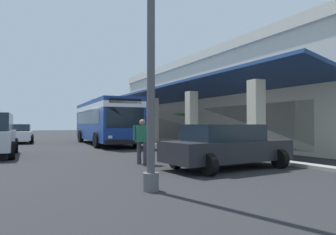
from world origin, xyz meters
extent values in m
plane|color=#262628|center=(0.00, 8.00, 0.00)|extent=(120.00, 120.00, 0.00)
cube|color=#9E998E|center=(-0.92, 4.32, 0.06)|extent=(31.48, 0.50, 0.12)
cube|color=beige|center=(-0.92, 14.02, 3.04)|extent=(26.23, 13.24, 6.09)
cube|color=beige|center=(-0.92, 14.02, 6.39)|extent=(26.53, 13.54, 0.60)
cube|color=beige|center=(-11.41, 4.48, 1.67)|extent=(0.55, 0.55, 3.35)
cube|color=beige|center=(-6.17, 4.48, 1.67)|extent=(0.55, 0.55, 3.35)
cube|color=beige|center=(-0.92, 4.48, 1.67)|extent=(0.55, 0.55, 3.35)
cube|color=beige|center=(4.32, 4.48, 1.67)|extent=(0.55, 0.55, 3.35)
cube|color=beige|center=(9.57, 4.48, 1.67)|extent=(0.55, 0.55, 3.35)
cube|color=navy|center=(-0.92, 5.80, 3.70)|extent=(26.23, 3.16, 0.82)
cube|color=#19232D|center=(-0.92, 7.44, 1.40)|extent=(22.03, 0.08, 2.40)
cube|color=navy|center=(-3.05, 1.46, 1.73)|extent=(11.12, 3.14, 2.75)
cube|color=white|center=(-3.05, 1.46, 2.65)|extent=(11.14, 3.16, 0.36)
cube|color=#19232D|center=(-3.35, 1.48, 1.95)|extent=(9.37, 3.08, 0.90)
cube|color=#19232D|center=(2.41, 1.17, 1.85)|extent=(0.18, 2.24, 1.20)
cube|color=black|center=(2.42, 1.17, 2.82)|extent=(0.16, 1.94, 0.28)
cube|color=black|center=(2.54, 1.16, 0.45)|extent=(0.33, 2.46, 0.24)
cube|color=silver|center=(2.51, 2.05, 0.75)|extent=(0.07, 0.24, 0.16)
cube|color=silver|center=(2.41, 0.27, 0.75)|extent=(0.07, 0.24, 0.16)
cube|color=silver|center=(-4.55, 1.54, 3.22)|extent=(2.49, 1.91, 0.24)
cylinder|color=black|center=(0.64, 2.54, 0.50)|extent=(1.00, 0.30, 1.00)
cylinder|color=black|center=(0.50, -0.01, 0.50)|extent=(1.00, 0.30, 1.00)
cylinder|color=black|center=(-6.06, 2.90, 0.50)|extent=(1.00, 0.30, 1.00)
cylinder|color=black|center=(-6.20, 0.36, 0.50)|extent=(1.00, 0.30, 1.00)
cylinder|color=black|center=(5.01, -4.71, 0.38)|extent=(0.76, 0.26, 0.76)
cylinder|color=black|center=(1.76, -4.53, 0.38)|extent=(0.76, 0.26, 0.76)
cube|color=#232328|center=(11.18, 1.72, 0.60)|extent=(2.10, 4.52, 0.66)
cube|color=#19232D|center=(11.19, 1.52, 1.20)|extent=(1.75, 2.57, 0.54)
cylinder|color=black|center=(10.18, 3.15, 0.32)|extent=(0.64, 0.22, 0.64)
cylinder|color=black|center=(11.97, 3.27, 0.32)|extent=(0.64, 0.22, 0.64)
cylinder|color=black|center=(10.39, 0.16, 0.32)|extent=(0.64, 0.22, 0.64)
cylinder|color=black|center=(12.18, 0.29, 0.32)|extent=(0.64, 0.22, 0.64)
cube|color=silver|center=(-7.36, -4.15, 0.60)|extent=(4.54, 2.17, 0.66)
cube|color=#19232D|center=(-7.56, -4.14, 1.20)|extent=(2.59, 1.79, 0.54)
cylinder|color=black|center=(-5.79, -3.38, 0.32)|extent=(0.64, 0.22, 0.64)
cylinder|color=black|center=(-5.94, -5.18, 0.32)|extent=(0.64, 0.22, 0.64)
cylinder|color=black|center=(-8.77, -3.13, 0.32)|extent=(0.64, 0.22, 0.64)
cylinder|color=black|center=(-8.92, -4.92, 0.32)|extent=(0.64, 0.22, 0.64)
cylinder|color=#38383D|center=(8.99, -0.34, 0.41)|extent=(0.16, 0.16, 0.82)
cylinder|color=#38383D|center=(8.79, -0.50, 0.41)|extent=(0.16, 0.16, 0.82)
cube|color=#26664C|center=(8.89, -0.42, 1.13)|extent=(0.23, 0.48, 0.62)
sphere|color=#8C664C|center=(8.89, -0.42, 1.55)|extent=(0.22, 0.22, 0.22)
cylinder|color=#26664C|center=(8.95, -0.13, 1.16)|extent=(0.09, 0.09, 0.55)
cylinder|color=#26664C|center=(8.83, -0.71, 1.16)|extent=(0.09, 0.09, 0.55)
cube|color=#4C4742|center=(2.43, 5.30, 0.24)|extent=(0.98, 0.98, 0.49)
cylinder|color=#332319|center=(2.43, 5.30, 0.50)|extent=(0.83, 0.83, 0.02)
cylinder|color=brown|center=(2.43, 5.30, 1.25)|extent=(0.16, 0.16, 1.52)
ellipsoid|color=#286B33|center=(2.79, 5.29, 2.19)|extent=(0.71, 0.24, 0.19)
ellipsoid|color=#286B33|center=(2.45, 5.70, 2.16)|extent=(0.25, 0.81, 0.16)
ellipsoid|color=#286B33|center=(2.00, 5.55, 2.25)|extent=(0.96, 0.67, 0.19)
ellipsoid|color=#286B33|center=(2.16, 4.98, 2.13)|extent=(0.70, 0.78, 0.18)
ellipsoid|color=#286B33|center=(2.51, 4.89, 2.07)|extent=(0.36, 0.88, 0.16)
cylinder|color=#59595B|center=(13.22, -1.98, 0.20)|extent=(0.36, 0.36, 0.40)
cylinder|color=#4C4C51|center=(13.22, -1.98, 3.37)|extent=(0.18, 0.18, 6.75)
camera|label=1|loc=(19.56, -4.78, 1.48)|focal=33.26mm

